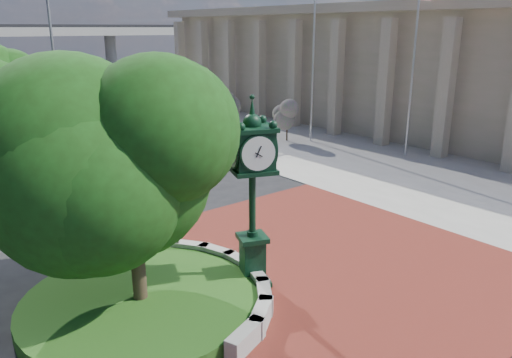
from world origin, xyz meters
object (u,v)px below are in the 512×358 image
(flagpole_a, at_px, (413,67))
(parked_car, at_px, (42,97))
(post_clock, at_px, (252,187))
(street_lamp_near, at_px, (56,45))
(flagpole_b, at_px, (313,60))

(flagpole_a, bearing_deg, parked_car, 106.21)
(post_clock, height_order, flagpole_a, flagpole_a)
(post_clock, distance_m, flagpole_a, 17.39)
(parked_car, bearing_deg, flagpole_a, -85.41)
(flagpole_a, bearing_deg, street_lamp_near, 124.18)
(flagpole_a, distance_m, flagpole_b, 6.34)
(parked_car, distance_m, flagpole_a, 35.52)
(flagpole_b, xyz_separation_m, street_lamp_near, (-11.35, 12.74, 0.79))
(flagpole_a, bearing_deg, flagpole_b, 103.55)
(post_clock, bearing_deg, flagpole_a, 20.69)
(flagpole_a, height_order, flagpole_b, flagpole_b)
(parked_car, height_order, flagpole_a, flagpole_a)
(post_clock, xyz_separation_m, parked_car, (6.31, 39.96, -2.23))
(flagpole_b, bearing_deg, parked_car, 106.80)
(post_clock, bearing_deg, street_lamp_near, 82.44)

